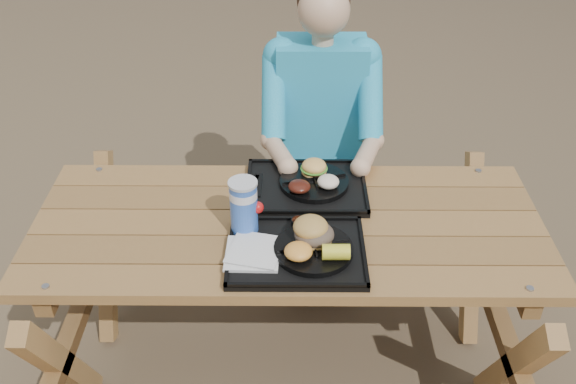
{
  "coord_description": "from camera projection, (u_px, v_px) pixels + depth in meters",
  "views": [
    {
      "loc": [
        0.01,
        -1.79,
        2.13
      ],
      "look_at": [
        0.0,
        0.0,
        0.88
      ],
      "focal_mm": 40.0,
      "sensor_mm": 36.0,
      "label": 1
    }
  ],
  "objects": [
    {
      "name": "napkin_stack",
      "position": [
        252.0,
        253.0,
        2.08
      ],
      "size": [
        0.18,
        0.18,
        0.02
      ],
      "primitive_type": "cube",
      "rotation": [
        0.0,
        0.0,
        -0.02
      ],
      "color": "silver",
      "rests_on": "tray_near"
    },
    {
      "name": "cutlery_far",
      "position": [
        258.0,
        185.0,
        2.41
      ],
      "size": [
        0.03,
        0.15,
        0.01
      ],
      "primitive_type": "cube",
      "rotation": [
        0.0,
        0.0,
        -0.01
      ],
      "color": "black",
      "rests_on": "tray_far"
    },
    {
      "name": "plate_near",
      "position": [
        313.0,
        249.0,
        2.09
      ],
      "size": [
        0.26,
        0.26,
        0.02
      ],
      "primitive_type": "cylinder",
      "color": "black",
      "rests_on": "tray_near"
    },
    {
      "name": "diner",
      "position": [
        319.0,
        146.0,
        2.9
      ],
      "size": [
        0.48,
        0.84,
        1.28
      ],
      "primitive_type": null,
      "color": "#157398",
      "rests_on": "ground"
    },
    {
      "name": "plate_far",
      "position": [
        314.0,
        182.0,
        2.41
      ],
      "size": [
        0.26,
        0.26,
        0.02
      ],
      "primitive_type": "cylinder",
      "color": "black",
      "rests_on": "tray_far"
    },
    {
      "name": "tray_near",
      "position": [
        297.0,
        253.0,
        2.11
      ],
      "size": [
        0.45,
        0.35,
        0.02
      ],
      "primitive_type": "cube",
      "color": "black",
      "rests_on": "picnic_table"
    },
    {
      "name": "burger",
      "position": [
        314.0,
        163.0,
        2.42
      ],
      "size": [
        0.1,
        0.1,
        0.09
      ],
      "primitive_type": null,
      "color": "#EFAF54",
      "rests_on": "plate_far"
    },
    {
      "name": "tray_far",
      "position": [
        306.0,
        188.0,
        2.42
      ],
      "size": [
        0.45,
        0.35,
        0.02
      ],
      "primitive_type": "cube",
      "color": "black",
      "rests_on": "picnic_table"
    },
    {
      "name": "potato_salad",
      "position": [
        328.0,
        182.0,
        2.36
      ],
      "size": [
        0.08,
        0.08,
        0.04
      ],
      "primitive_type": "ellipsoid",
      "color": "white",
      "rests_on": "plate_far"
    },
    {
      "name": "mac_cheese",
      "position": [
        298.0,
        251.0,
        2.03
      ],
      "size": [
        0.09,
        0.09,
        0.05
      ],
      "primitive_type": "ellipsoid",
      "color": "#F3A83F",
      "rests_on": "plate_near"
    },
    {
      "name": "condiment_mustard",
      "position": [
        315.0,
        224.0,
        2.19
      ],
      "size": [
        0.04,
        0.04,
        0.03
      ],
      "primitive_type": "cylinder",
      "color": "gold",
      "rests_on": "tray_near"
    },
    {
      "name": "condiment_bbq",
      "position": [
        299.0,
        223.0,
        2.19
      ],
      "size": [
        0.05,
        0.05,
        0.03
      ],
      "primitive_type": "cylinder",
      "color": "black",
      "rests_on": "tray_near"
    },
    {
      "name": "ground",
      "position": [
        288.0,
        364.0,
        2.69
      ],
      "size": [
        60.0,
        60.0,
        0.0
      ],
      "primitive_type": "plane",
      "color": "#999999",
      "rests_on": "ground"
    },
    {
      "name": "picnic_table",
      "position": [
        288.0,
        299.0,
        2.47
      ],
      "size": [
        1.8,
        1.49,
        0.75
      ],
      "primitive_type": null,
      "color": "#999999",
      "rests_on": "ground"
    },
    {
      "name": "soda_cup",
      "position": [
        244.0,
        207.0,
        2.14
      ],
      "size": [
        0.09,
        0.09,
        0.19
      ],
      "primitive_type": "cylinder",
      "color": "#1749B3",
      "rests_on": "tray_near"
    },
    {
      "name": "corn_cob",
      "position": [
        336.0,
        252.0,
        2.02
      ],
      "size": [
        0.09,
        0.09,
        0.05
      ],
      "primitive_type": null,
      "rotation": [
        0.0,
        0.0,
        0.01
      ],
      "color": "yellow",
      "rests_on": "plate_near"
    },
    {
      "name": "baked_beans",
      "position": [
        299.0,
        187.0,
        2.34
      ],
      "size": [
        0.08,
        0.08,
        0.04
      ],
      "primitive_type": "ellipsoid",
      "color": "#44160D",
      "rests_on": "plate_far"
    },
    {
      "name": "sandwich",
      "position": [
        314.0,
        225.0,
        2.08
      ],
      "size": [
        0.12,
        0.12,
        0.13
      ],
      "primitive_type": null,
      "color": "#BB8B42",
      "rests_on": "plate_near"
    }
  ]
}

